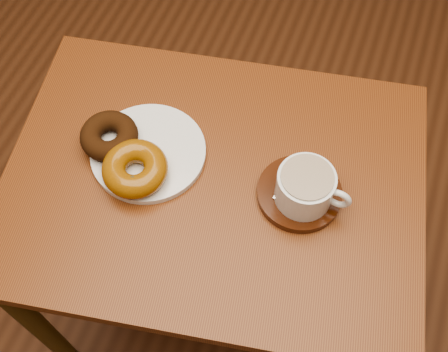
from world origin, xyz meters
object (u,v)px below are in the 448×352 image
(cafe_table, at_px, (214,207))
(saucer, at_px, (299,193))
(donut_plate, at_px, (148,152))
(coffee_cup, at_px, (306,187))

(cafe_table, relative_size, saucer, 5.60)
(donut_plate, distance_m, saucer, 0.28)
(saucer, xyz_separation_m, coffee_cup, (0.01, -0.01, 0.04))
(cafe_table, bearing_deg, saucer, -2.42)
(saucer, bearing_deg, coffee_cup, -43.21)
(saucer, bearing_deg, donut_plate, -177.87)
(donut_plate, bearing_deg, saucer, 2.13)
(cafe_table, bearing_deg, coffee_cup, -5.80)
(saucer, bearing_deg, cafe_table, -173.13)
(cafe_table, height_order, donut_plate, donut_plate)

